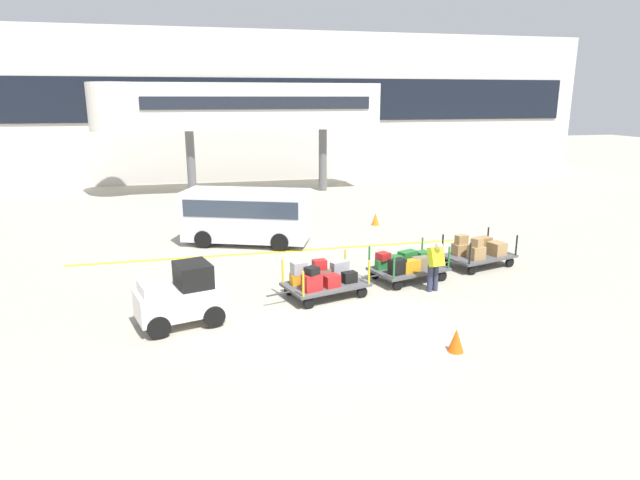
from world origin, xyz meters
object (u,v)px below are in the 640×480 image
(baggage_handler, at_px, (435,264))
(shuttle_van, at_px, (247,213))
(baggage_tug, at_px, (181,297))
(baggage_cart_middle, at_px, (406,265))
(baggage_cart_lead, at_px, (322,279))
(safety_cone_far, at_px, (375,219))
(safety_cone_near, at_px, (456,340))
(baggage_cart_tail, at_px, (479,251))

(baggage_handler, bearing_deg, shuttle_van, 125.05)
(baggage_tug, relative_size, baggage_cart_middle, 0.75)
(baggage_cart_lead, distance_m, baggage_handler, 3.34)
(safety_cone_far, bearing_deg, safety_cone_near, -100.77)
(baggage_cart_middle, bearing_deg, baggage_tug, -164.00)
(baggage_cart_middle, height_order, shuttle_van, shuttle_van)
(baggage_tug, distance_m, baggage_handler, 7.26)
(baggage_handler, distance_m, safety_cone_near, 3.98)
(baggage_cart_tail, distance_m, shuttle_van, 8.80)
(baggage_cart_lead, bearing_deg, baggage_cart_middle, 15.89)
(baggage_tug, bearing_deg, baggage_cart_lead, 16.09)
(safety_cone_near, relative_size, safety_cone_far, 1.00)
(shuttle_van, bearing_deg, baggage_cart_tail, -33.33)
(baggage_cart_middle, height_order, baggage_handler, baggage_handler)
(safety_cone_far, bearing_deg, baggage_cart_tail, -78.18)
(baggage_cart_middle, relative_size, baggage_handler, 1.97)
(safety_cone_far, bearing_deg, baggage_tug, -131.69)
(baggage_cart_tail, bearing_deg, baggage_cart_middle, -164.75)
(baggage_cart_middle, distance_m, baggage_handler, 1.30)
(baggage_cart_lead, relative_size, safety_cone_far, 5.61)
(baggage_cart_lead, bearing_deg, baggage_cart_tail, 15.57)
(baggage_tug, relative_size, baggage_handler, 1.48)
(baggage_cart_tail, xyz_separation_m, safety_cone_near, (-3.75, -5.74, -0.26))
(baggage_cart_tail, distance_m, safety_cone_far, 6.80)
(baggage_cart_lead, distance_m, baggage_cart_middle, 3.02)
(baggage_handler, bearing_deg, baggage_tug, -173.92)
(baggage_tug, xyz_separation_m, baggage_cart_lead, (3.91, 1.13, -0.22))
(shuttle_van, relative_size, safety_cone_near, 9.39)
(baggage_cart_lead, relative_size, baggage_cart_middle, 1.00)
(baggage_tug, distance_m, baggage_cart_tail, 10.16)
(baggage_tug, relative_size, baggage_cart_tail, 0.75)
(baggage_cart_middle, distance_m, safety_cone_far, 7.62)
(safety_cone_far, bearing_deg, baggage_handler, -97.64)
(baggage_cart_lead, xyz_separation_m, safety_cone_far, (4.47, 8.28, -0.26))
(baggage_cart_tail, relative_size, baggage_handler, 1.97)
(baggage_cart_lead, xyz_separation_m, safety_cone_near, (2.11, -4.10, -0.26))
(baggage_tug, bearing_deg, shuttle_van, 72.13)
(baggage_cart_lead, distance_m, baggage_cart_tail, 6.08)
(baggage_cart_lead, height_order, safety_cone_far, baggage_cart_lead)
(shuttle_van, bearing_deg, safety_cone_near, -71.26)
(baggage_tug, xyz_separation_m, baggage_handler, (7.22, 0.77, 0.11))
(shuttle_van, bearing_deg, baggage_cart_lead, -77.18)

